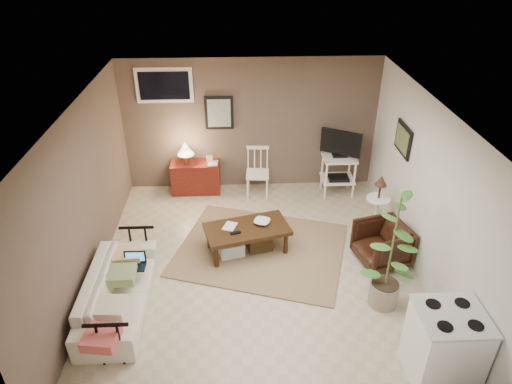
{
  "coord_description": "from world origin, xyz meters",
  "views": [
    {
      "loc": [
        -0.25,
        -5.09,
        4.26
      ],
      "look_at": [
        -0.0,
        0.35,
        1.08
      ],
      "focal_mm": 32.0,
      "sensor_mm": 36.0,
      "label": 1
    }
  ],
  "objects_px": {
    "coffee_table": "(247,237)",
    "spindle_chair": "(258,174)",
    "armchair": "(382,242)",
    "stove": "(445,345)",
    "side_table": "(379,197)",
    "tv_stand": "(339,161)",
    "potted_plant": "(392,250)",
    "red_console": "(195,175)",
    "sofa": "(117,285)"
  },
  "relations": [
    {
      "from": "coffee_table",
      "to": "spindle_chair",
      "type": "distance_m",
      "value": 1.73
    },
    {
      "from": "armchair",
      "to": "stove",
      "type": "bearing_deg",
      "value": -12.6
    },
    {
      "from": "coffee_table",
      "to": "side_table",
      "type": "xyz_separation_m",
      "value": [
        2.07,
        0.47,
        0.36
      ]
    },
    {
      "from": "tv_stand",
      "to": "side_table",
      "type": "xyz_separation_m",
      "value": [
        0.38,
        -1.2,
        -0.03
      ]
    },
    {
      "from": "spindle_chair",
      "to": "potted_plant",
      "type": "height_order",
      "value": "potted_plant"
    },
    {
      "from": "red_console",
      "to": "stove",
      "type": "bearing_deg",
      "value": -54.84
    },
    {
      "from": "red_console",
      "to": "tv_stand",
      "type": "xyz_separation_m",
      "value": [
        2.59,
        -0.18,
        0.3
      ]
    },
    {
      "from": "potted_plant",
      "to": "tv_stand",
      "type": "bearing_deg",
      "value": 90.72
    },
    {
      "from": "sofa",
      "to": "spindle_chair",
      "type": "xyz_separation_m",
      "value": [
        1.9,
        2.79,
        0.06
      ]
    },
    {
      "from": "coffee_table",
      "to": "sofa",
      "type": "height_order",
      "value": "sofa"
    },
    {
      "from": "red_console",
      "to": "tv_stand",
      "type": "height_order",
      "value": "tv_stand"
    },
    {
      "from": "spindle_chair",
      "to": "potted_plant",
      "type": "distance_m",
      "value": 3.28
    },
    {
      "from": "tv_stand",
      "to": "sofa",
      "type": "bearing_deg",
      "value": -140.64
    },
    {
      "from": "spindle_chair",
      "to": "side_table",
      "type": "bearing_deg",
      "value": -34.1
    },
    {
      "from": "potted_plant",
      "to": "stove",
      "type": "bearing_deg",
      "value": -75.19
    },
    {
      "from": "sofa",
      "to": "tv_stand",
      "type": "height_order",
      "value": "tv_stand"
    },
    {
      "from": "stove",
      "to": "potted_plant",
      "type": "bearing_deg",
      "value": 104.81
    },
    {
      "from": "spindle_chair",
      "to": "tv_stand",
      "type": "bearing_deg",
      "value": -1.32
    },
    {
      "from": "tv_stand",
      "to": "potted_plant",
      "type": "xyz_separation_m",
      "value": [
        0.04,
        -2.85,
        0.22
      ]
    },
    {
      "from": "sofa",
      "to": "spindle_chair",
      "type": "distance_m",
      "value": 3.38
    },
    {
      "from": "potted_plant",
      "to": "stove",
      "type": "relative_size",
      "value": 1.82
    },
    {
      "from": "potted_plant",
      "to": "red_console",
      "type": "bearing_deg",
      "value": 130.83
    },
    {
      "from": "tv_stand",
      "to": "potted_plant",
      "type": "bearing_deg",
      "value": -89.28
    },
    {
      "from": "sofa",
      "to": "red_console",
      "type": "bearing_deg",
      "value": -14.7
    },
    {
      "from": "sofa",
      "to": "armchair",
      "type": "xyz_separation_m",
      "value": [
        3.6,
        0.76,
        -0.02
      ]
    },
    {
      "from": "tv_stand",
      "to": "stove",
      "type": "xyz_separation_m",
      "value": [
        0.33,
        -3.96,
        -0.2
      ]
    },
    {
      "from": "sofa",
      "to": "coffee_table",
      "type": "bearing_deg",
      "value": -56.87
    },
    {
      "from": "armchair",
      "to": "potted_plant",
      "type": "height_order",
      "value": "potted_plant"
    },
    {
      "from": "sofa",
      "to": "armchair",
      "type": "relative_size",
      "value": 2.71
    },
    {
      "from": "coffee_table",
      "to": "stove",
      "type": "xyz_separation_m",
      "value": [
        2.03,
        -2.28,
        0.19
      ]
    },
    {
      "from": "coffee_table",
      "to": "armchair",
      "type": "bearing_deg",
      "value": -9.44
    },
    {
      "from": "sofa",
      "to": "stove",
      "type": "bearing_deg",
      "value": -108.05
    },
    {
      "from": "red_console",
      "to": "stove",
      "type": "relative_size",
      "value": 1.12
    },
    {
      "from": "potted_plant",
      "to": "stove",
      "type": "distance_m",
      "value": 1.22
    },
    {
      "from": "coffee_table",
      "to": "red_console",
      "type": "distance_m",
      "value": 2.06
    },
    {
      "from": "red_console",
      "to": "potted_plant",
      "type": "height_order",
      "value": "potted_plant"
    },
    {
      "from": "coffee_table",
      "to": "side_table",
      "type": "relative_size",
      "value": 1.34
    },
    {
      "from": "coffee_table",
      "to": "tv_stand",
      "type": "relative_size",
      "value": 1.09
    },
    {
      "from": "spindle_chair",
      "to": "side_table",
      "type": "relative_size",
      "value": 0.89
    },
    {
      "from": "red_console",
      "to": "side_table",
      "type": "height_order",
      "value": "red_console"
    },
    {
      "from": "red_console",
      "to": "side_table",
      "type": "distance_m",
      "value": 3.28
    },
    {
      "from": "red_console",
      "to": "tv_stand",
      "type": "relative_size",
      "value": 0.82
    },
    {
      "from": "sofa",
      "to": "tv_stand",
      "type": "relative_size",
      "value": 1.51
    },
    {
      "from": "sofa",
      "to": "potted_plant",
      "type": "relative_size",
      "value": 1.13
    },
    {
      "from": "spindle_chair",
      "to": "stove",
      "type": "height_order",
      "value": "stove"
    },
    {
      "from": "red_console",
      "to": "armchair",
      "type": "height_order",
      "value": "red_console"
    },
    {
      "from": "sofa",
      "to": "stove",
      "type": "height_order",
      "value": "stove"
    },
    {
      "from": "red_console",
      "to": "spindle_chair",
      "type": "xyz_separation_m",
      "value": [
        1.13,
        -0.15,
        0.07
      ]
    },
    {
      "from": "coffee_table",
      "to": "tv_stand",
      "type": "distance_m",
      "value": 2.42
    },
    {
      "from": "armchair",
      "to": "spindle_chair",
      "type": "bearing_deg",
      "value": -155.26
    }
  ]
}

